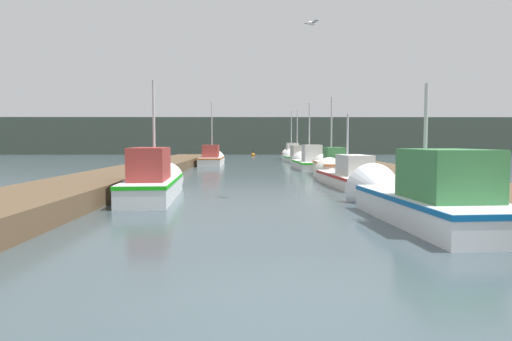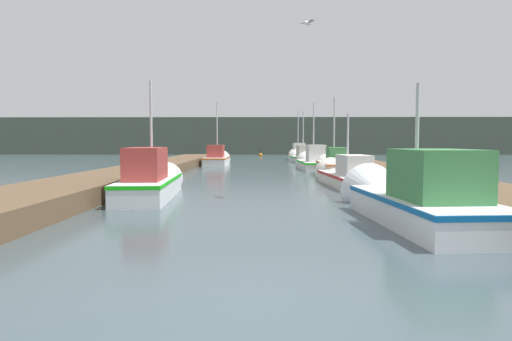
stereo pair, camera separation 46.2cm
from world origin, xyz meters
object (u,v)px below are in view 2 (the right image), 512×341
(fishing_boat_7, at_px, (298,155))
(mooring_piling_0, at_px, (144,170))
(fishing_boat_5, at_px, (218,159))
(fishing_boat_4, at_px, (313,162))
(fishing_boat_6, at_px, (302,157))
(channel_buoy, at_px, (261,155))
(seagull_lead, at_px, (308,23))
(fishing_boat_2, at_px, (345,175))
(mooring_piling_2, at_px, (443,186))
(fishing_boat_0, at_px, (409,197))
(fishing_boat_3, at_px, (333,166))
(fishing_boat_1, at_px, (152,180))
(mooring_piling_1, at_px, (310,153))

(fishing_boat_7, xyz_separation_m, mooring_piling_0, (-7.54, -25.47, 0.20))
(fishing_boat_5, bearing_deg, fishing_boat_4, -33.61)
(fishing_boat_6, bearing_deg, channel_buoy, 98.05)
(fishing_boat_5, xyz_separation_m, seagull_lead, (4.59, -18.94, 4.73))
(fishing_boat_2, relative_size, mooring_piling_0, 4.49)
(mooring_piling_2, relative_size, seagull_lead, 2.51)
(fishing_boat_4, height_order, fishing_boat_5, fishing_boat_5)
(mooring_piling_0, height_order, mooring_piling_2, mooring_piling_0)
(fishing_boat_0, distance_m, fishing_boat_6, 27.03)
(fishing_boat_3, xyz_separation_m, fishing_boat_5, (-6.81, 9.55, -0.01))
(fishing_boat_6, height_order, fishing_boat_7, fishing_boat_7)
(fishing_boat_1, xyz_separation_m, fishing_boat_7, (6.61, 28.09, -0.05))
(fishing_boat_0, xyz_separation_m, fishing_boat_4, (-0.19, 18.21, -0.08))
(fishing_boat_1, bearing_deg, fishing_boat_5, 85.54)
(fishing_boat_0, xyz_separation_m, mooring_piling_0, (-7.64, 6.59, 0.18))
(fishing_boat_5, bearing_deg, fishing_boat_7, 56.19)
(fishing_boat_6, height_order, mooring_piling_1, fishing_boat_6)
(fishing_boat_0, height_order, fishing_boat_5, fishing_boat_5)
(fishing_boat_3, distance_m, fishing_boat_7, 19.19)
(fishing_boat_5, bearing_deg, seagull_lead, -76.42)
(fishing_boat_2, xyz_separation_m, mooring_piling_0, (-7.67, -1.56, 0.30))
(mooring_piling_0, relative_size, mooring_piling_1, 1.29)
(mooring_piling_2, bearing_deg, seagull_lead, 139.56)
(fishing_boat_4, distance_m, fishing_boat_6, 8.82)
(fishing_boat_1, distance_m, fishing_boat_3, 11.31)
(fishing_boat_3, bearing_deg, fishing_boat_5, 125.83)
(fishing_boat_2, relative_size, channel_buoy, 6.17)
(fishing_boat_3, xyz_separation_m, mooring_piling_1, (0.99, 21.19, 0.06))
(fishing_boat_0, relative_size, fishing_boat_4, 1.07)
(mooring_piling_2, xyz_separation_m, channel_buoy, (-4.71, 40.20, -0.53))
(fishing_boat_0, relative_size, fishing_boat_2, 1.03)
(fishing_boat_6, xyz_separation_m, fishing_boat_7, (0.01, 5.04, 0.07))
(fishing_boat_4, bearing_deg, fishing_boat_7, 87.48)
(fishing_boat_7, xyz_separation_m, mooring_piling_2, (1.19, -31.17, 0.20))
(fishing_boat_3, height_order, fishing_boat_7, fishing_boat_7)
(fishing_boat_7, height_order, mooring_piling_1, fishing_boat_7)
(fishing_boat_3, distance_m, fishing_boat_6, 14.16)
(fishing_boat_6, bearing_deg, fishing_boat_3, -94.41)
(fishing_boat_3, relative_size, channel_buoy, 5.49)
(channel_buoy, bearing_deg, fishing_boat_5, -98.92)
(fishing_boat_7, distance_m, channel_buoy, 9.69)
(fishing_boat_4, xyz_separation_m, mooring_piling_1, (1.45, 15.85, 0.11))
(fishing_boat_2, distance_m, seagull_lead, 6.99)
(fishing_boat_6, bearing_deg, fishing_boat_1, -111.91)
(fishing_boat_1, xyz_separation_m, fishing_boat_2, (6.74, 4.17, -0.15))
(fishing_boat_2, height_order, fishing_boat_7, fishing_boat_7)
(mooring_piling_1, distance_m, seagull_lead, 31.09)
(channel_buoy, bearing_deg, mooring_piling_2, -83.32)
(fishing_boat_1, bearing_deg, mooring_piling_1, 71.23)
(mooring_piling_2, relative_size, channel_buoy, 1.37)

